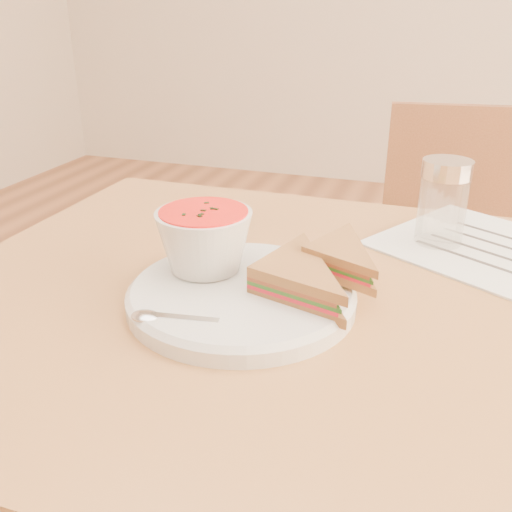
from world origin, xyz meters
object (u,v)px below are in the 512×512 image
at_px(soup_bowl, 205,243).
at_px(chair_far, 463,318).
at_px(plate, 241,297).
at_px(condiment_shaker, 443,203).

bearing_deg(soup_bowl, chair_far, 62.18).
bearing_deg(soup_bowl, plate, -26.34).
xyz_separation_m(plate, condiment_shaker, (0.20, 0.25, 0.05)).
relative_size(soup_bowl, condiment_shaker, 0.93).
bearing_deg(chair_far, condiment_shaker, 71.99).
relative_size(plate, soup_bowl, 2.30).
height_order(chair_far, soup_bowl, chair_far).
relative_size(chair_far, soup_bowl, 7.82).
height_order(soup_bowl, condiment_shaker, condiment_shaker).
height_order(chair_far, condiment_shaker, condiment_shaker).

